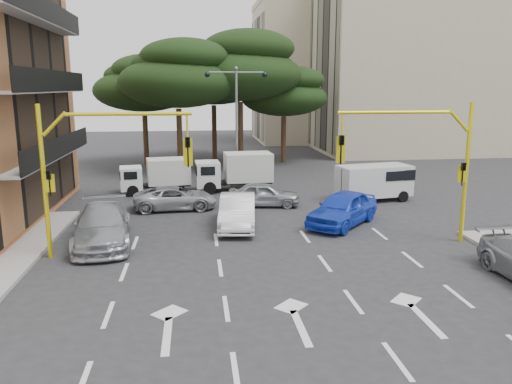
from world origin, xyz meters
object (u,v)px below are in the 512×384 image
Objects in this scene: car_silver_wagon at (103,225)px; box_truck_a at (156,176)px; van_white at (374,183)px; box_truck_b at (234,172)px; car_silver_cross_b at (264,194)px; signal_mast_right at (428,154)px; car_blue_compact at (343,208)px; street_lamp_center at (236,105)px; car_white_hatch at (237,211)px; signal_mast_left at (91,159)px; car_silver_cross_a at (176,198)px.

box_truck_a is (1.51, 10.47, 0.26)m from car_silver_wagon.
box_truck_b is at bearing -126.59° from van_white.
car_silver_cross_b is 7.72m from box_truck_a.
car_blue_compact is (-2.57, 3.23, -3.06)m from signal_mast_right.
car_blue_compact is at bearing -134.47° from car_silver_cross_b.
box_truck_b is at bearing 120.53° from signal_mast_right.
car_silver_cross_b is 6.68m from van_white.
car_white_hatch is (-0.88, -10.57, -4.65)m from street_lamp_center.
signal_mast_right reaches higher than van_white.
van_white is at bearing 29.70° from signal_mast_left.
signal_mast_right is at bearing -13.10° from car_silver_wagon.
street_lamp_center reaches higher than car_silver_cross_b.
car_blue_compact is 1.06× the size of car_silver_cross_a.
signal_mast_right reaches higher than box_truck_b.
car_white_hatch is 1.04× the size of car_silver_cross_a.
car_blue_compact is 0.97× the size of box_truck_b.
box_truck_a is (-12.95, 3.77, 0.02)m from van_white.
box_truck_a is at bearing -116.98° from van_white.
van_white is (14.44, 8.24, -2.82)m from signal_mast_left.
car_white_hatch is 1.11× the size of van_white.
car_silver_cross_b is 0.90× the size of box_truck_a.
car_silver_cross_a is at bearing 134.04° from car_white_hatch.
car_silver_cross_b is (7.80, 7.58, -3.21)m from signal_mast_left.
car_blue_compact is at bearing 128.51° from signal_mast_right.
van_white reaches higher than car_silver_cross_a.
car_blue_compact is at bearing -156.06° from box_truck_b.
box_truck_b is at bearing -97.23° from box_truck_a.
car_silver_cross_a is (-8.19, 4.19, -0.19)m from car_blue_compact.
car_blue_compact is 5.43m from car_silver_cross_b.
signal_mast_right reaches higher than car_white_hatch.
car_silver_cross_b is at bearing -166.90° from box_truck_b.
car_silver_wagon is (-0.02, 1.54, -3.07)m from signal_mast_left.
car_silver_wagon is 12.40m from box_truck_b.
car_silver_cross_a is 4.95m from car_silver_cross_b.
box_truck_b reaches higher than car_silver_cross_a.
signal_mast_left is (-13.61, 0.00, 0.00)m from signal_mast_right.
car_silver_cross_b is (4.95, 0.17, 0.05)m from car_silver_cross_a.
car_blue_compact is 1.10× the size of box_truck_a.
street_lamp_center is 10.52m from van_white.
van_white is (0.83, 8.24, -2.82)m from signal_mast_right.
car_white_hatch is 6.24m from car_silver_wagon.
box_truck_a is (-9.55, 8.78, 0.26)m from car_blue_compact.
car_silver_wagon reaches higher than car_white_hatch.
box_truck_b is (-0.33, -1.92, -4.21)m from street_lamp_center.
car_silver_cross_a is (2.86, 7.41, -3.25)m from signal_mast_left.
car_silver_cross_b is 0.93× the size of van_white.
car_blue_compact is (11.04, 3.23, -3.06)m from signal_mast_left.
box_truck_b is (0.55, 8.65, 0.44)m from car_white_hatch.
car_silver_wagon is (-11.06, -1.69, -0.00)m from car_blue_compact.
car_white_hatch is 1.07× the size of box_truck_a.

